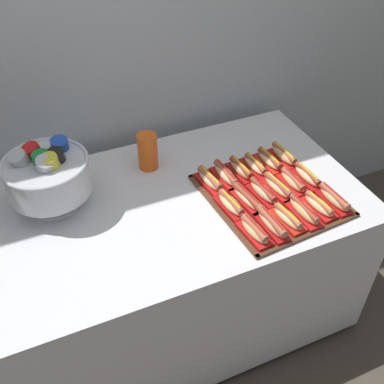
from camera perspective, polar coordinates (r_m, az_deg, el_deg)
name	(u,v)px	position (r m, az deg, el deg)	size (l,w,h in m)	color
ground_plane	(178,310)	(2.42, -1.75, -14.65)	(10.00, 10.00, 0.00)	#4C4238
back_wall	(121,20)	(2.05, -8.97, 20.54)	(6.00, 0.10, 2.60)	#B2BCC1
buffet_table	(176,259)	(2.10, -1.97, -8.38)	(1.54, 0.89, 0.76)	silver
serving_tray	(270,196)	(1.88, 9.72, -0.44)	(0.52, 0.56, 0.01)	#56331E
hot_dog_0	(255,231)	(1.68, 7.86, -4.85)	(0.08, 0.17, 0.06)	red
hot_dog_1	(271,224)	(1.71, 9.94, -3.96)	(0.07, 0.18, 0.06)	#B21414
hot_dog_2	(288,218)	(1.75, 11.92, -3.25)	(0.08, 0.17, 0.06)	red
hot_dog_3	(304,211)	(1.79, 13.84, -2.36)	(0.07, 0.18, 0.06)	red
hot_dog_4	(319,206)	(1.83, 15.64, -1.67)	(0.08, 0.17, 0.06)	red
hot_dog_5	(334,199)	(1.88, 17.39, -0.85)	(0.07, 0.17, 0.06)	#B21414
hot_dog_6	(231,204)	(1.78, 4.91, -1.57)	(0.08, 0.17, 0.06)	#B21414
hot_dog_7	(247,199)	(1.81, 6.93, -0.82)	(0.08, 0.19, 0.06)	red
hot_dog_8	(263,192)	(1.84, 8.88, -0.05)	(0.07, 0.17, 0.06)	#B21414
hot_dog_9	(278,187)	(1.88, 10.75, 0.59)	(0.08, 0.18, 0.06)	red
hot_dog_10	(293,182)	(1.92, 12.55, 1.27)	(0.07, 0.16, 0.06)	red
hot_dog_11	(307,176)	(1.96, 14.27, 1.91)	(0.07, 0.17, 0.06)	#B21414
hot_dog_12	(210,180)	(1.88, 2.29, 1.45)	(0.08, 0.17, 0.06)	red
hot_dog_13	(226,175)	(1.91, 4.25, 2.12)	(0.07, 0.18, 0.06)	red
hot_dog_14	(241,170)	(1.95, 6.14, 2.77)	(0.07, 0.16, 0.06)	#B21414
hot_dog_15	(255,166)	(1.98, 7.96, 3.26)	(0.08, 0.16, 0.06)	#B21414
hot_dog_16	(270,161)	(2.02, 9.73, 3.88)	(0.08, 0.16, 0.06)	red
hot_dog_17	(284,156)	(2.06, 11.44, 4.49)	(0.08, 0.18, 0.06)	red
punch_bowl	(48,174)	(1.80, -17.68, 2.15)	(0.33, 0.33, 0.27)	silver
cup_stack	(148,151)	(1.97, -5.58, 5.10)	(0.09, 0.09, 0.17)	#EA5B19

